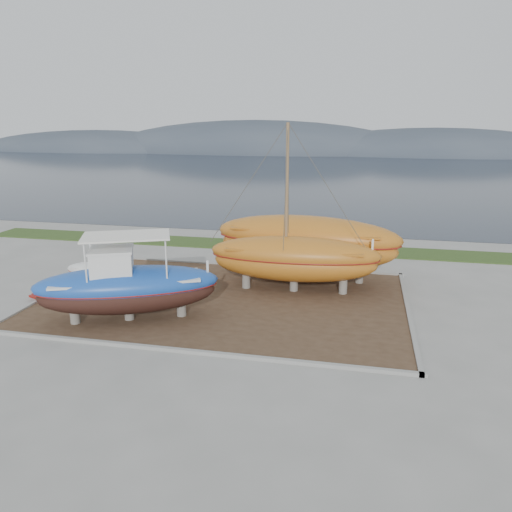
% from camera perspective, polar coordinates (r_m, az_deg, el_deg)
% --- Properties ---
extents(ground, '(140.00, 140.00, 0.00)m').
position_cam_1_polar(ground, '(22.12, -6.56, -8.54)').
color(ground, gray).
rests_on(ground, ground).
extents(dirt_patch, '(18.00, 12.00, 0.06)m').
position_cam_1_polar(dirt_patch, '(25.65, -3.71, -4.98)').
color(dirt_patch, '#422D1E').
rests_on(dirt_patch, ground).
extents(curb_frame, '(18.60, 12.60, 0.15)m').
position_cam_1_polar(curb_frame, '(25.63, -3.71, -4.89)').
color(curb_frame, gray).
rests_on(curb_frame, ground).
extents(grass_strip, '(44.00, 3.00, 0.08)m').
position_cam_1_polar(grass_strip, '(36.35, 1.23, 1.17)').
color(grass_strip, '#284219').
rests_on(grass_strip, ground).
extents(sea, '(260.00, 100.00, 0.04)m').
position_cam_1_polar(sea, '(89.81, 7.99, 9.44)').
color(sea, black).
rests_on(sea, ground).
extents(mountain_ridge, '(200.00, 36.00, 20.00)m').
position_cam_1_polar(mountain_ridge, '(144.55, 9.74, 11.53)').
color(mountain_ridge, '#333D49').
rests_on(mountain_ridge, ground).
extents(blue_caique, '(8.57, 5.59, 3.96)m').
position_cam_1_polar(blue_caique, '(23.15, -14.55, -2.46)').
color(blue_caique, '#1C4EB0').
rests_on(blue_caique, dirt_patch).
extents(white_dinghy, '(4.41, 1.79, 1.31)m').
position_cam_1_polar(white_dinghy, '(28.45, -16.97, -2.12)').
color(white_dinghy, white).
rests_on(white_dinghy, dirt_patch).
extents(orange_sailboat, '(9.09, 2.95, 8.73)m').
position_cam_1_polar(orange_sailboat, '(25.81, 4.53, 5.25)').
color(orange_sailboat, '#AE631A').
rests_on(orange_sailboat, dirt_patch).
extents(orange_bare_hull, '(11.01, 4.46, 3.51)m').
position_cam_1_polar(orange_bare_hull, '(28.72, 5.75, 0.92)').
color(orange_bare_hull, '#AE631A').
rests_on(orange_bare_hull, dirt_patch).
extents(red_trailer, '(2.43, 1.76, 0.31)m').
position_cam_1_polar(red_trailer, '(27.59, -22.90, -4.45)').
color(red_trailer, maroon).
rests_on(red_trailer, ground).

